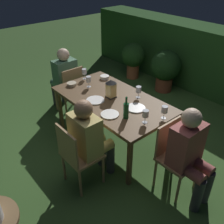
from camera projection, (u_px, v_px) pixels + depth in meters
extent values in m
plane|color=#385B28|center=(112.00, 140.00, 3.91)|extent=(16.00, 16.00, 0.00)
cube|color=brown|center=(112.00, 100.00, 3.53)|extent=(1.73, 0.95, 0.04)
cube|color=brown|center=(60.00, 110.00, 4.02)|extent=(0.05, 0.05, 0.70)
cube|color=brown|center=(129.00, 163.00, 2.99)|extent=(0.05, 0.05, 0.70)
cube|color=brown|center=(100.00, 94.00, 4.46)|extent=(0.05, 0.05, 0.70)
cube|color=brown|center=(172.00, 136.00, 3.43)|extent=(0.05, 0.05, 0.70)
cube|color=#9E7A51|center=(69.00, 89.00, 4.44)|extent=(0.40, 0.42, 0.03)
cube|color=#9E7A51|center=(73.00, 81.00, 4.20)|extent=(0.03, 0.40, 0.42)
cylinder|color=#9E7A51|center=(56.00, 100.00, 4.57)|extent=(0.03, 0.03, 0.42)
cylinder|color=#9E7A51|center=(73.00, 94.00, 4.77)|extent=(0.03, 0.03, 0.42)
cylinder|color=#9E7A51|center=(66.00, 107.00, 4.36)|extent=(0.03, 0.03, 0.42)
cylinder|color=#9E7A51|center=(83.00, 100.00, 4.55)|extent=(0.03, 0.03, 0.42)
cube|color=#4C7A5B|center=(65.00, 74.00, 4.34)|extent=(0.24, 0.38, 0.50)
sphere|color=beige|center=(63.00, 55.00, 4.16)|extent=(0.21, 0.21, 0.21)
cylinder|color=#4C7A5B|center=(58.00, 85.00, 4.51)|extent=(0.36, 0.13, 0.13)
cylinder|color=#4C7A5B|center=(67.00, 82.00, 4.61)|extent=(0.36, 0.13, 0.13)
cylinder|color=#333338|center=(55.00, 94.00, 4.74)|extent=(0.11, 0.11, 0.45)
cylinder|color=#333338|center=(63.00, 91.00, 4.84)|extent=(0.11, 0.11, 0.45)
cube|color=#9E7A51|center=(178.00, 160.00, 2.91)|extent=(0.40, 0.42, 0.03)
cube|color=#9E7A51|center=(168.00, 137.00, 2.92)|extent=(0.03, 0.40, 0.42)
cylinder|color=#9E7A51|center=(196.00, 174.00, 3.02)|extent=(0.03, 0.03, 0.42)
cylinder|color=#9E7A51|center=(178.00, 190.00, 2.83)|extent=(0.03, 0.03, 0.42)
cylinder|color=#9E7A51|center=(174.00, 160.00, 3.24)|extent=(0.03, 0.03, 0.42)
cylinder|color=#9E7A51|center=(155.00, 173.00, 3.04)|extent=(0.03, 0.03, 0.42)
cube|color=#9E4C47|center=(186.00, 145.00, 2.73)|extent=(0.24, 0.38, 0.50)
sphere|color=beige|center=(192.00, 118.00, 2.55)|extent=(0.21, 0.21, 0.21)
cylinder|color=#9E4C47|center=(198.00, 164.00, 2.82)|extent=(0.36, 0.13, 0.13)
cylinder|color=#9E4C47|center=(189.00, 171.00, 2.72)|extent=(0.36, 0.13, 0.13)
cylinder|color=#333338|center=(207.00, 187.00, 2.84)|extent=(0.11, 0.11, 0.45)
cylinder|color=#333338|center=(198.00, 195.00, 2.74)|extent=(0.11, 0.11, 0.45)
cube|color=#9E7A51|center=(82.00, 155.00, 2.99)|extent=(0.42, 0.40, 0.03)
cube|color=#9E7A51|center=(67.00, 147.00, 2.77)|extent=(0.40, 0.02, 0.42)
cylinder|color=#9E7A51|center=(86.00, 155.00, 3.32)|extent=(0.03, 0.03, 0.42)
cylinder|color=#9E7A51|center=(103.00, 170.00, 3.09)|extent=(0.03, 0.03, 0.42)
cylinder|color=#9E7A51|center=(64.00, 167.00, 3.13)|extent=(0.03, 0.03, 0.42)
cylinder|color=#9E7A51|center=(80.00, 184.00, 2.90)|extent=(0.03, 0.03, 0.42)
cube|color=tan|center=(85.00, 135.00, 2.88)|extent=(0.38, 0.24, 0.50)
sphere|color=#997051|center=(83.00, 109.00, 2.70)|extent=(0.21, 0.21, 0.21)
cylinder|color=tan|center=(91.00, 142.00, 3.14)|extent=(0.13, 0.36, 0.13)
cylinder|color=tan|center=(100.00, 149.00, 3.03)|extent=(0.13, 0.36, 0.13)
cylinder|color=#333338|center=(102.00, 151.00, 3.36)|extent=(0.11, 0.11, 0.45)
cylinder|color=#333338|center=(110.00, 158.00, 3.24)|extent=(0.11, 0.11, 0.45)
cube|color=black|center=(111.00, 97.00, 3.54)|extent=(0.12, 0.12, 0.01)
cube|color=#F9D17A|center=(111.00, 90.00, 3.49)|extent=(0.11, 0.11, 0.20)
cone|color=black|center=(111.00, 82.00, 3.42)|extent=(0.15, 0.15, 0.05)
cylinder|color=#144723|center=(126.00, 111.00, 3.05)|extent=(0.07, 0.07, 0.20)
cylinder|color=#144723|center=(126.00, 100.00, 2.97)|extent=(0.03, 0.03, 0.09)
cylinder|color=silver|center=(89.00, 87.00, 3.82)|extent=(0.06, 0.06, 0.00)
cylinder|color=silver|center=(89.00, 84.00, 3.80)|extent=(0.01, 0.01, 0.08)
cylinder|color=silver|center=(89.00, 79.00, 3.76)|extent=(0.08, 0.08, 0.08)
cylinder|color=maroon|center=(89.00, 81.00, 3.77)|extent=(0.07, 0.07, 0.03)
cylinder|color=silver|center=(138.00, 97.00, 3.54)|extent=(0.06, 0.06, 0.00)
cylinder|color=silver|center=(138.00, 95.00, 3.52)|extent=(0.01, 0.01, 0.08)
cylinder|color=silver|center=(138.00, 89.00, 3.47)|extent=(0.08, 0.08, 0.08)
cylinder|color=maroon|center=(138.00, 91.00, 3.49)|extent=(0.07, 0.07, 0.03)
cylinder|color=silver|center=(163.00, 118.00, 3.09)|extent=(0.06, 0.06, 0.00)
cylinder|color=silver|center=(164.00, 115.00, 3.07)|extent=(0.01, 0.01, 0.08)
cylinder|color=silver|center=(165.00, 109.00, 3.03)|extent=(0.08, 0.08, 0.08)
cylinder|color=maroon|center=(164.00, 111.00, 3.04)|extent=(0.07, 0.07, 0.03)
cylinder|color=silver|center=(85.00, 79.00, 4.07)|extent=(0.06, 0.06, 0.00)
cylinder|color=silver|center=(85.00, 76.00, 4.05)|extent=(0.01, 0.01, 0.08)
cylinder|color=silver|center=(84.00, 71.00, 4.00)|extent=(0.08, 0.08, 0.08)
cylinder|color=maroon|center=(84.00, 73.00, 4.02)|extent=(0.07, 0.07, 0.03)
cylinder|color=silver|center=(145.00, 122.00, 3.01)|extent=(0.06, 0.06, 0.00)
cylinder|color=silver|center=(145.00, 119.00, 2.99)|extent=(0.01, 0.01, 0.08)
cylinder|color=silver|center=(146.00, 114.00, 2.95)|extent=(0.08, 0.08, 0.08)
cylinder|color=maroon|center=(145.00, 115.00, 2.96)|extent=(0.07, 0.07, 0.03)
cylinder|color=silver|center=(136.00, 108.00, 3.28)|extent=(0.25, 0.25, 0.01)
cylinder|color=white|center=(95.00, 100.00, 3.46)|extent=(0.25, 0.25, 0.01)
cylinder|color=white|center=(110.00, 114.00, 3.15)|extent=(0.23, 0.23, 0.01)
cylinder|color=#BCAD8E|center=(72.00, 84.00, 3.85)|extent=(0.15, 0.15, 0.04)
cylinder|color=#424C1E|center=(72.00, 84.00, 3.85)|extent=(0.13, 0.13, 0.01)
cylinder|color=silver|center=(105.00, 77.00, 4.07)|extent=(0.14, 0.14, 0.05)
cylinder|color=tan|center=(105.00, 77.00, 4.06)|extent=(0.12, 0.12, 0.01)
cube|color=#234C1E|center=(213.00, 62.00, 5.03)|extent=(6.31, 0.73, 1.26)
cylinder|color=#9E5133|center=(133.00, 71.00, 5.83)|extent=(0.28, 0.28, 0.31)
sphere|color=#1E4219|center=(133.00, 55.00, 5.63)|extent=(0.53, 0.53, 0.53)
cylinder|color=brown|center=(164.00, 84.00, 5.29)|extent=(0.35, 0.35, 0.29)
sphere|color=#193816|center=(166.00, 65.00, 5.07)|extent=(0.61, 0.61, 0.61)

